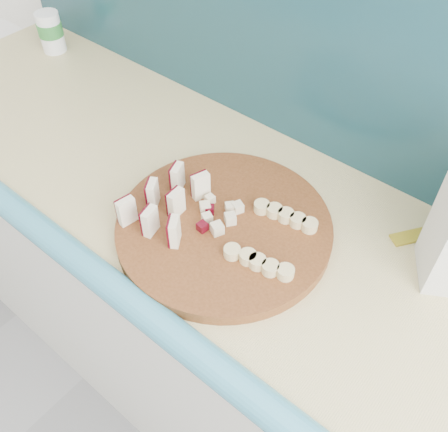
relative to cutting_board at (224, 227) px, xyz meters
name	(u,v)px	position (x,y,z in m)	size (l,w,h in m)	color
kitchen_counter	(252,336)	(0.05, 0.06, -0.47)	(2.20, 0.63, 0.91)	silver
backsplash	(355,59)	(0.05, 0.35, 0.24)	(2.20, 0.02, 0.50)	teal
cutting_board	(224,227)	(0.00, 0.00, 0.00)	(0.44, 0.44, 0.03)	#49260F
apple_wedges	(165,203)	(-0.11, -0.05, 0.04)	(0.14, 0.19, 0.06)	#F3E4C2
apple_chunks	(212,215)	(-0.03, -0.01, 0.02)	(0.07, 0.07, 0.02)	beige
banana_slices	(273,239)	(0.10, 0.02, 0.02)	(0.16, 0.18, 0.02)	#D7C083
canister	(51,31)	(-0.86, 0.23, 0.05)	(0.07, 0.07, 0.12)	white
banana_peel	(448,245)	(0.37, 0.26, -0.01)	(0.20, 0.16, 0.01)	gold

